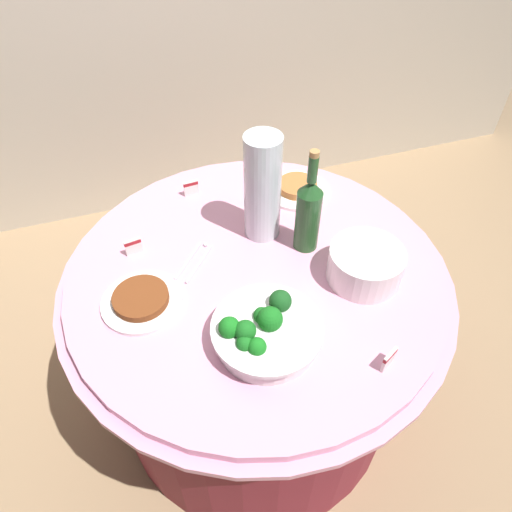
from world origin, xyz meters
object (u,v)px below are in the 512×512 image
Objects in this scene: serving_tongs at (194,261)px; food_plate_peanuts at (297,188)px; wine_bottle at (308,213)px; broccoli_bowl at (265,331)px; plate_stack at (365,265)px; label_placard_rear at (389,359)px; label_placard_front at (191,187)px; decorative_fruit_vase at (262,194)px; label_placard_mid at (133,246)px; food_plate_stir_fry at (141,300)px.

food_plate_peanuts is at bearing 27.56° from serving_tongs.
broccoli_bowl is at bearing -128.39° from wine_bottle.
label_placard_rear is (-0.08, -0.28, -0.02)m from plate_stack.
serving_tongs is 2.74× the size of label_placard_front.
food_plate_peanuts is 0.71m from label_placard_rear.
decorative_fruit_vase reaches higher than label_placard_rear.
label_placard_rear is at bearing -93.88° from food_plate_peanuts.
broccoli_bowl is 1.27× the size of food_plate_peanuts.
serving_tongs is 0.32m from label_placard_front.
serving_tongs is 0.19m from label_placard_mid.
broccoli_bowl reaches higher than food_plate_peanuts.
broccoli_bowl is 0.35m from serving_tongs.
wine_bottle is at bearing -6.27° from serving_tongs.
broccoli_bowl is 5.09× the size of label_placard_mid.
label_placard_front is (0.06, 0.32, 0.03)m from serving_tongs.
decorative_fruit_vase is (0.13, 0.39, 0.11)m from broccoli_bowl.
food_plate_peanuts is (-0.03, 0.43, -0.04)m from plate_stack.
label_placard_mid is at bearing 165.73° from wine_bottle.
food_plate_stir_fry is at bearing 170.74° from plate_stack.
serving_tongs is 0.68× the size of food_plate_peanuts.
label_placard_front is at bearing 110.52° from label_placard_rear.
broccoli_bowl is 1.33× the size of plate_stack.
food_plate_stir_fry is at bearing -156.98° from decorative_fruit_vase.
food_plate_peanuts is 1.00× the size of food_plate_stir_fry.
serving_tongs is 2.74× the size of label_placard_rear.
label_placard_front is 0.32m from label_placard_mid.
wine_bottle reaches higher than food_plate_peanuts.
label_placard_front and label_placard_rear have the same top height.
broccoli_bowl is 0.38m from wine_bottle.
decorative_fruit_vase is at bearing 14.97° from serving_tongs.
label_placard_front is (-0.17, 0.25, -0.12)m from decorative_fruit_vase.
plate_stack is 0.62× the size of wine_bottle.
decorative_fruit_vase is 1.55× the size of food_plate_peanuts.
broccoli_bowl is at bearing -86.14° from label_placard_front.
food_plate_peanuts is 0.36m from label_placard_front.
label_placard_rear is at bearing -86.56° from wine_bottle.
label_placard_mid is (-0.61, 0.30, -0.02)m from plate_stack.
label_placard_rear is at bearing -47.73° from label_placard_mid.
food_plate_peanuts is 0.67m from food_plate_stir_fry.
broccoli_bowl is at bearing -119.35° from food_plate_peanuts.
wine_bottle is (0.23, 0.29, 0.09)m from broccoli_bowl.
label_placard_rear is (0.03, -0.45, -0.10)m from wine_bottle.
decorative_fruit_vase is 0.58m from label_placard_rear.
broccoli_bowl is 0.65m from label_placard_front.
food_plate_peanuts is at bearing 94.19° from plate_stack.
plate_stack is 0.63m from food_plate_stir_fry.
wine_bottle is at bearing 8.06° from food_plate_stir_fry.
label_placard_front is at bearing 61.05° from food_plate_stir_fry.
food_plate_peanuts is 4.00× the size of label_placard_mid.
food_plate_stir_fry is (-0.40, -0.17, -0.13)m from decorative_fruit_vase.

